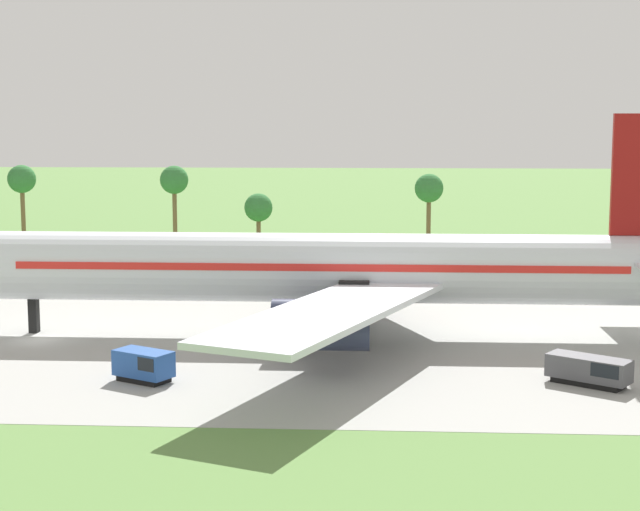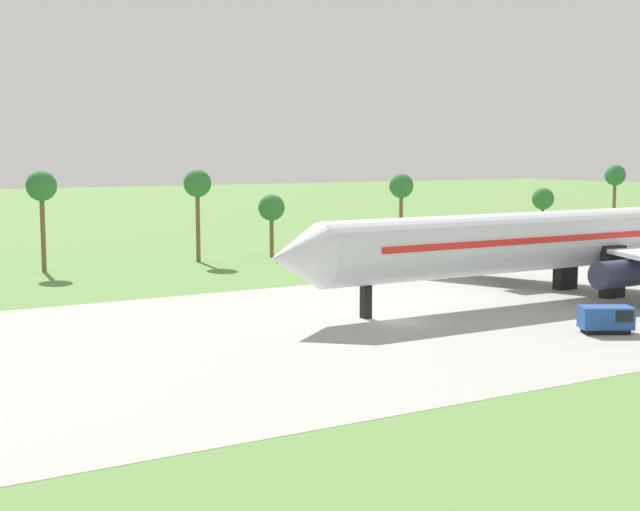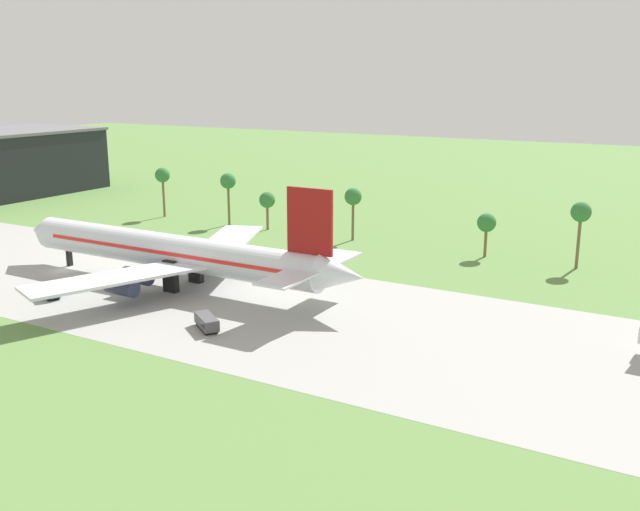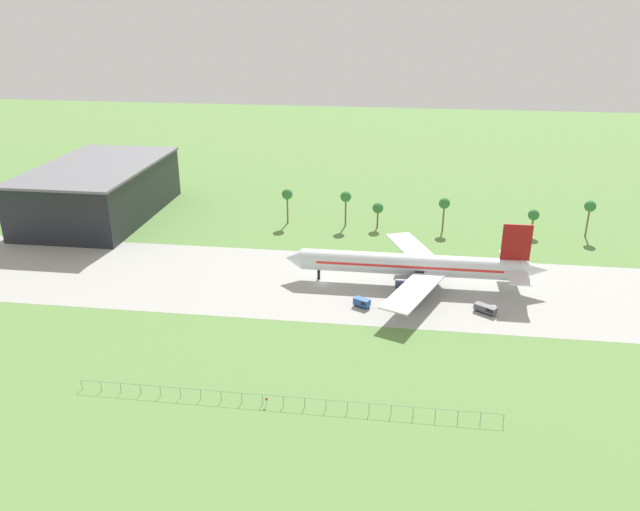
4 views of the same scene
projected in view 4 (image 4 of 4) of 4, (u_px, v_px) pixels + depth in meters
ground_plane at (322, 283)px, 167.07m from camera, size 600.00×600.00×0.00m
taxiway_strip at (322, 283)px, 167.07m from camera, size 320.00×44.00×0.02m
jet_airliner at (415, 265)px, 164.39m from camera, size 68.68×54.22×18.16m
baggage_tug at (362, 302)px, 153.96m from camera, size 4.46×3.66×2.14m
fuel_truck at (486, 309)px, 150.92m from camera, size 5.62×4.77×1.93m
perimeter_fence at (283, 399)px, 116.11m from camera, size 80.10×0.10×2.10m
no_stopping_sign at (267, 401)px, 116.37m from camera, size 0.44×0.08×1.68m
terminal_building at (99, 191)px, 216.13m from camera, size 36.72×61.20×18.31m
palm_tree_row at (427, 204)px, 203.18m from camera, size 100.70×3.60×12.08m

